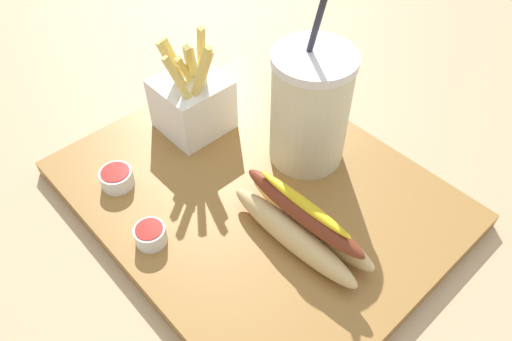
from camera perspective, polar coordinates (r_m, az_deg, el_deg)
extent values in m
cube|color=tan|center=(0.61, 0.00, -3.88)|extent=(2.40, 2.40, 0.02)
cube|color=olive|center=(0.59, 0.00, -2.65)|extent=(0.43, 0.35, 0.02)
cylinder|color=beige|center=(0.58, 6.13, 6.81)|extent=(0.09, 0.09, 0.14)
cylinder|color=white|center=(0.54, 6.76, 12.80)|extent=(0.09, 0.09, 0.01)
cylinder|color=#262633|center=(0.51, 7.79, 17.21)|extent=(0.03, 0.01, 0.10)
cube|color=white|center=(0.64, -7.37, 7.60)|extent=(0.08, 0.08, 0.07)
cube|color=#E5C660|center=(0.59, -8.88, 10.00)|extent=(0.02, 0.03, 0.07)
cube|color=#E5C660|center=(0.60, -7.70, 11.97)|extent=(0.04, 0.03, 0.08)
cube|color=#E5C660|center=(0.62, -6.38, 13.26)|extent=(0.03, 0.02, 0.09)
cube|color=#E5C660|center=(0.62, -9.37, 12.31)|extent=(0.02, 0.02, 0.07)
cube|color=#E5C660|center=(0.59, -6.62, 10.29)|extent=(0.02, 0.03, 0.09)
cube|color=#E5C660|center=(0.61, -9.07, 11.39)|extent=(0.03, 0.03, 0.08)
cube|color=#E5C660|center=(0.60, -6.17, 10.88)|extent=(0.02, 0.02, 0.07)
cube|color=#E5C660|center=(0.63, -7.19, 11.70)|extent=(0.01, 0.02, 0.06)
cube|color=#E5C660|center=(0.61, -8.11, 11.15)|extent=(0.01, 0.03, 0.06)
cube|color=#E5C660|center=(0.60, -6.51, 10.77)|extent=(0.02, 0.03, 0.08)
ellipsoid|color=#DBB775|center=(0.52, 4.21, -7.47)|extent=(0.17, 0.03, 0.03)
ellipsoid|color=#DBB775|center=(0.53, 6.18, -5.82)|extent=(0.17, 0.03, 0.03)
ellipsoid|color=maroon|center=(0.51, 5.42, -4.71)|extent=(0.16, 0.03, 0.02)
ellipsoid|color=gold|center=(0.50, 5.52, -3.78)|extent=(0.12, 0.01, 0.01)
cylinder|color=white|center=(0.60, -15.82, -0.85)|extent=(0.04, 0.04, 0.02)
cylinder|color=#B2140F|center=(0.60, -15.98, -0.33)|extent=(0.03, 0.03, 0.01)
cylinder|color=white|center=(0.54, -12.13, -7.31)|extent=(0.03, 0.03, 0.02)
cylinder|color=#B2140F|center=(0.53, -12.26, -6.80)|extent=(0.03, 0.03, 0.01)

